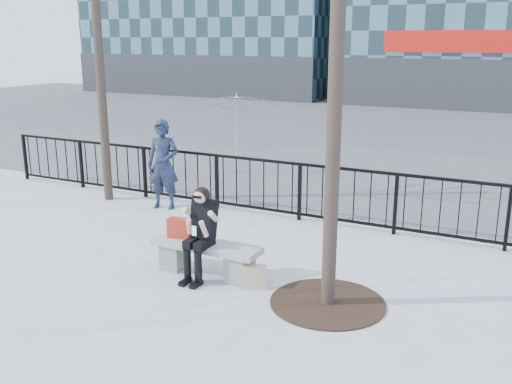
% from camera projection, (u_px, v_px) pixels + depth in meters
% --- Properties ---
extents(ground, '(120.00, 120.00, 0.00)m').
position_uv_depth(ground, '(207.00, 274.00, 8.31)').
color(ground, '#A4A49E').
rests_on(ground, ground).
extents(street_surface, '(60.00, 23.00, 0.01)m').
position_uv_depth(street_surface, '(419.00, 131.00, 21.22)').
color(street_surface, '#474747').
rests_on(street_surface, ground).
extents(railing, '(14.00, 0.06, 1.10)m').
position_uv_depth(railing, '(290.00, 190.00, 10.75)').
color(railing, black).
rests_on(railing, ground).
extents(tree_grate, '(1.50, 1.50, 0.02)m').
position_uv_depth(tree_grate, '(328.00, 303.00, 7.39)').
color(tree_grate, black).
rests_on(tree_grate, ground).
extents(bench_main, '(1.65, 0.46, 0.49)m').
position_uv_depth(bench_main, '(206.00, 255.00, 8.23)').
color(bench_main, slate).
rests_on(bench_main, ground).
extents(seated_woman, '(0.50, 0.64, 1.34)m').
position_uv_depth(seated_woman, '(200.00, 234.00, 7.99)').
color(seated_woman, black).
rests_on(seated_woman, ground).
extents(handbag, '(0.37, 0.22, 0.29)m').
position_uv_depth(handbag, '(180.00, 228.00, 8.36)').
color(handbag, '#B52A16').
rests_on(handbag, bench_main).
extents(shopping_bag, '(0.37, 0.26, 0.33)m').
position_uv_depth(shopping_bag, '(254.00, 277.00, 7.80)').
color(shopping_bag, beige).
rests_on(shopping_bag, ground).
extents(standing_man, '(0.74, 0.58, 1.80)m').
position_uv_depth(standing_man, '(163.00, 165.00, 11.35)').
color(standing_man, black).
rests_on(standing_man, ground).
extents(vendor_umbrella, '(2.57, 2.61, 2.05)m').
position_uv_depth(vendor_umbrella, '(235.00, 133.00, 14.28)').
color(vendor_umbrella, yellow).
rests_on(vendor_umbrella, ground).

